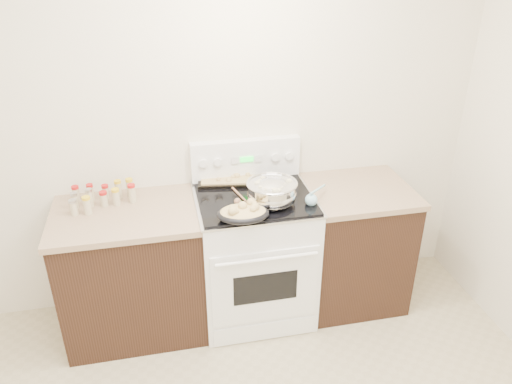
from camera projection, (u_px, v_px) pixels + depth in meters
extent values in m
cube|color=silver|center=(192.00, 123.00, 3.32)|extent=(4.00, 0.05, 2.70)
cube|color=black|center=(134.00, 274.00, 3.35)|extent=(0.90, 0.64, 0.88)
cube|color=brown|center=(125.00, 214.00, 3.14)|extent=(0.93, 0.67, 0.04)
cube|color=black|center=(352.00, 246.00, 3.64)|extent=(0.70, 0.64, 0.88)
cube|color=brown|center=(358.00, 191.00, 3.43)|extent=(0.73, 0.67, 0.04)
cube|color=white|center=(255.00, 257.00, 3.49)|extent=(0.76, 0.66, 0.92)
cube|color=white|center=(265.00, 287.00, 3.20)|extent=(0.70, 0.01, 0.55)
cube|color=black|center=(266.00, 288.00, 3.19)|extent=(0.42, 0.01, 0.22)
cylinder|color=white|center=(267.00, 259.00, 3.05)|extent=(0.65, 0.02, 0.02)
cube|color=white|center=(265.00, 331.00, 3.38)|extent=(0.70, 0.01, 0.14)
cube|color=silver|center=(254.00, 199.00, 3.27)|extent=(0.78, 0.68, 0.01)
cube|color=black|center=(254.00, 197.00, 3.27)|extent=(0.74, 0.64, 0.01)
cube|color=white|center=(246.00, 159.00, 3.46)|extent=(0.76, 0.07, 0.28)
cylinder|color=white|center=(203.00, 163.00, 3.35)|extent=(0.06, 0.02, 0.06)
cylinder|color=white|center=(218.00, 162.00, 3.37)|extent=(0.06, 0.02, 0.06)
cylinder|color=white|center=(275.00, 157.00, 3.45)|extent=(0.06, 0.02, 0.06)
cylinder|color=white|center=(289.00, 156.00, 3.47)|extent=(0.06, 0.02, 0.06)
cube|color=#19E533|center=(247.00, 159.00, 3.41)|extent=(0.09, 0.00, 0.04)
cube|color=silver|center=(235.00, 160.00, 3.40)|extent=(0.05, 0.00, 0.05)
cube|color=silver|center=(258.00, 158.00, 3.43)|extent=(0.05, 0.00, 0.05)
ellipsoid|color=silver|center=(272.00, 194.00, 3.16)|extent=(0.41, 0.41, 0.19)
cylinder|color=silver|center=(272.00, 202.00, 3.18)|extent=(0.17, 0.17, 0.01)
torus|color=silver|center=(272.00, 183.00, 3.12)|extent=(0.32, 0.32, 0.02)
cylinder|color=silver|center=(272.00, 191.00, 3.15)|extent=(0.30, 0.30, 0.11)
cylinder|color=brown|center=(272.00, 185.00, 3.13)|extent=(0.28, 0.28, 0.00)
cube|color=beige|center=(258.00, 184.00, 3.13)|extent=(0.04, 0.04, 0.03)
cube|color=beige|center=(263.00, 178.00, 3.20)|extent=(0.03, 0.03, 0.02)
cube|color=beige|center=(261.00, 188.00, 3.08)|extent=(0.03, 0.03, 0.02)
cube|color=beige|center=(266.00, 189.00, 3.06)|extent=(0.03, 0.03, 0.02)
cube|color=beige|center=(265.00, 184.00, 3.13)|extent=(0.02, 0.02, 0.02)
cube|color=beige|center=(289.00, 181.00, 3.16)|extent=(0.03, 0.03, 0.02)
cube|color=beige|center=(261.00, 183.00, 3.14)|extent=(0.03, 0.03, 0.02)
cube|color=beige|center=(275.00, 191.00, 3.04)|extent=(0.04, 0.04, 0.03)
cube|color=beige|center=(281.00, 188.00, 3.08)|extent=(0.03, 0.03, 0.02)
cube|color=beige|center=(270.00, 186.00, 3.10)|extent=(0.03, 0.03, 0.02)
cube|color=beige|center=(279.00, 191.00, 3.05)|extent=(0.03, 0.03, 0.02)
cube|color=beige|center=(283.00, 185.00, 3.11)|extent=(0.04, 0.04, 0.02)
cube|color=beige|center=(260.00, 181.00, 3.16)|extent=(0.03, 0.03, 0.02)
ellipsoid|color=black|center=(243.00, 214.00, 2.98)|extent=(0.34, 0.25, 0.08)
ellipsoid|color=tan|center=(243.00, 212.00, 2.98)|extent=(0.30, 0.22, 0.06)
sphere|color=tan|center=(253.00, 209.00, 2.94)|extent=(0.04, 0.04, 0.04)
sphere|color=tan|center=(254.00, 203.00, 3.00)|extent=(0.04, 0.04, 0.04)
sphere|color=tan|center=(232.00, 208.00, 2.94)|extent=(0.04, 0.04, 0.04)
sphere|color=tan|center=(243.00, 206.00, 2.97)|extent=(0.06, 0.06, 0.06)
sphere|color=tan|center=(235.00, 211.00, 2.92)|extent=(0.04, 0.04, 0.04)
sphere|color=tan|center=(232.00, 211.00, 2.91)|extent=(0.05, 0.05, 0.05)
sphere|color=tan|center=(251.00, 202.00, 3.01)|extent=(0.06, 0.06, 0.06)
sphere|color=tan|center=(255.00, 207.00, 2.96)|extent=(0.05, 0.05, 0.05)
cube|color=black|center=(229.00, 178.00, 3.48)|extent=(0.46, 0.35, 0.02)
cube|color=tan|center=(229.00, 177.00, 3.48)|extent=(0.41, 0.31, 0.02)
sphere|color=tan|center=(229.00, 169.00, 3.55)|extent=(0.04, 0.04, 0.04)
sphere|color=tan|center=(248.00, 174.00, 3.48)|extent=(0.03, 0.03, 0.03)
sphere|color=tan|center=(233.00, 177.00, 3.44)|extent=(0.03, 0.03, 0.03)
sphere|color=tan|center=(219.00, 179.00, 3.40)|extent=(0.03, 0.03, 0.03)
sphere|color=tan|center=(234.00, 174.00, 3.48)|extent=(0.03, 0.03, 0.03)
sphere|color=tan|center=(248.00, 175.00, 3.47)|extent=(0.03, 0.03, 0.03)
sphere|color=tan|center=(235.00, 175.00, 3.46)|extent=(0.03, 0.03, 0.03)
sphere|color=tan|center=(239.00, 173.00, 3.49)|extent=(0.04, 0.04, 0.04)
sphere|color=tan|center=(228.00, 181.00, 3.40)|extent=(0.04, 0.04, 0.04)
sphere|color=tan|center=(237.00, 176.00, 3.45)|extent=(0.04, 0.04, 0.04)
cylinder|color=#AC754F|center=(239.00, 194.00, 3.27)|extent=(0.08, 0.25, 0.01)
sphere|color=#AC754F|center=(237.00, 202.00, 3.18)|extent=(0.04, 0.04, 0.04)
sphere|color=#8AC0CE|center=(311.00, 200.00, 3.16)|extent=(0.08, 0.08, 0.08)
cylinder|color=#8AC0CE|center=(318.00, 189.00, 3.23)|extent=(0.18, 0.21, 0.07)
cylinder|color=#BFB28C|center=(76.00, 195.00, 3.23)|extent=(0.04, 0.04, 0.09)
cylinder|color=#B21414|center=(75.00, 187.00, 3.21)|extent=(0.05, 0.05, 0.02)
cylinder|color=#BFB28C|center=(91.00, 193.00, 3.25)|extent=(0.04, 0.04, 0.10)
cylinder|color=#B21414|center=(89.00, 186.00, 3.22)|extent=(0.04, 0.04, 0.02)
cylinder|color=#BFB28C|center=(106.00, 193.00, 3.26)|extent=(0.04, 0.04, 0.09)
cylinder|color=#B21414|center=(105.00, 186.00, 3.23)|extent=(0.04, 0.04, 0.02)
cylinder|color=#BFB28C|center=(119.00, 190.00, 3.27)|extent=(0.04, 0.04, 0.11)
cylinder|color=gold|center=(117.00, 182.00, 3.25)|extent=(0.04, 0.04, 0.02)
cylinder|color=#BFB28C|center=(130.00, 189.00, 3.29)|extent=(0.04, 0.04, 0.11)
cylinder|color=gold|center=(129.00, 180.00, 3.26)|extent=(0.05, 0.05, 0.02)
cylinder|color=#BFB28C|center=(75.00, 202.00, 3.15)|extent=(0.04, 0.04, 0.09)
cylinder|color=#B2B2B7|center=(74.00, 194.00, 3.12)|extent=(0.04, 0.04, 0.02)
cylinder|color=#BFB28C|center=(90.00, 199.00, 3.17)|extent=(0.04, 0.04, 0.11)
cylinder|color=#B2B2B7|center=(88.00, 190.00, 3.14)|extent=(0.04, 0.04, 0.02)
cylinder|color=#BFB28C|center=(104.00, 200.00, 3.18)|extent=(0.05, 0.05, 0.09)
cylinder|color=#B21414|center=(103.00, 193.00, 3.15)|extent=(0.05, 0.05, 0.02)
cylinder|color=#BFB28C|center=(116.00, 198.00, 3.19)|extent=(0.05, 0.05, 0.10)
cylinder|color=gold|center=(115.00, 190.00, 3.16)|extent=(0.05, 0.05, 0.02)
cylinder|color=#BFB28C|center=(132.00, 195.00, 3.22)|extent=(0.05, 0.05, 0.11)
cylinder|color=#B21414|center=(131.00, 186.00, 3.19)|extent=(0.05, 0.05, 0.02)
cylinder|color=#BFB28C|center=(74.00, 209.00, 3.08)|extent=(0.05, 0.05, 0.09)
cylinder|color=#B2B2B7|center=(72.00, 201.00, 3.06)|extent=(0.05, 0.05, 0.02)
cylinder|color=#BFB28C|center=(87.00, 207.00, 3.08)|extent=(0.05, 0.05, 0.10)
cylinder|color=gold|center=(86.00, 198.00, 3.06)|extent=(0.05, 0.05, 0.02)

